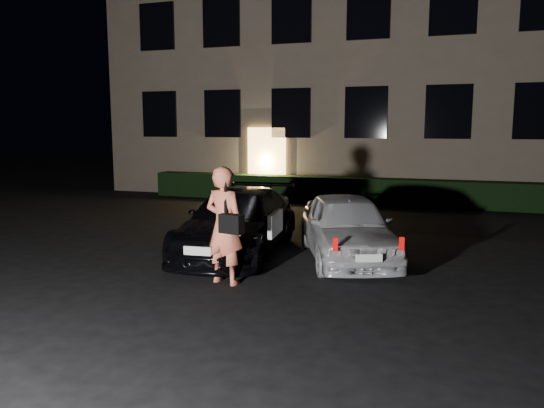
% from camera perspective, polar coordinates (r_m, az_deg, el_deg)
% --- Properties ---
extents(ground, '(80.00, 80.00, 0.00)m').
position_cam_1_polar(ground, '(7.93, -2.69, -10.33)').
color(ground, black).
rests_on(ground, ground).
extents(building, '(20.00, 8.11, 12.00)m').
position_cam_1_polar(building, '(22.42, 11.89, 17.04)').
color(building, '#6C5E4D').
rests_on(building, ground).
extents(hedge, '(15.00, 0.70, 0.85)m').
position_cam_1_polar(hedge, '(17.83, 9.64, 1.41)').
color(hedge, black).
rests_on(hedge, ground).
extents(sedan, '(2.19, 4.55, 1.27)m').
position_cam_1_polar(sedan, '(10.71, -3.64, -1.92)').
color(sedan, black).
rests_on(sedan, ground).
extents(hatch, '(2.78, 4.03, 1.27)m').
position_cam_1_polar(hatch, '(10.24, 8.05, -2.43)').
color(hatch, silver).
rests_on(hatch, ground).
extents(man, '(0.80, 0.61, 1.91)m').
position_cam_1_polar(man, '(8.57, -5.12, -2.30)').
color(man, '#FF7757').
rests_on(man, ground).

